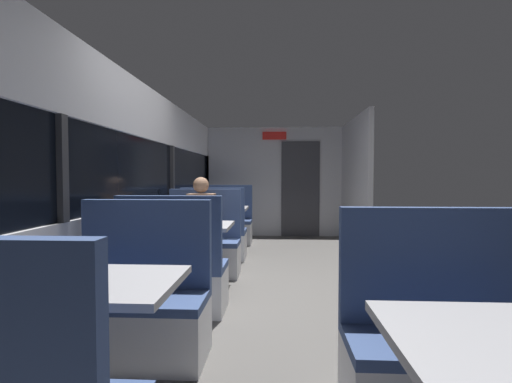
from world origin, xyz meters
TOP-DOWN VIEW (x-y plane):
  - ground_plane at (0.00, 0.00)m, footprint 3.30×9.20m
  - carriage_window_panel_left at (-1.45, 0.00)m, footprint 0.09×8.48m
  - carriage_end_bulkhead at (0.06, 4.19)m, footprint 2.90×0.11m
  - carriage_aisle_panel_right at (1.45, 3.00)m, footprint 0.08×2.40m
  - dining_table_near_window at (-0.89, -2.09)m, footprint 0.90×0.70m
  - bench_near_window_facing_entry at (-0.89, -1.39)m, footprint 0.95×0.50m
  - dining_table_mid_window at (-0.89, 0.21)m, footprint 0.90×0.70m
  - bench_mid_window_facing_end at (-0.89, -0.49)m, footprint 0.95×0.50m
  - bench_mid_window_facing_entry at (-0.89, 0.91)m, footprint 0.95×0.50m
  - dining_table_far_window at (-0.89, 2.52)m, footprint 0.90×0.70m
  - bench_far_window_facing_end at (-0.89, 1.82)m, footprint 0.95×0.50m
  - bench_far_window_facing_entry at (-0.89, 3.22)m, footprint 0.95×0.50m
  - bench_front_aisle_facing_entry at (0.89, -1.99)m, footprint 0.95×0.50m
  - seated_passenger at (-0.89, 0.84)m, footprint 0.47×0.55m

SIDE VIEW (x-z plane):
  - ground_plane at x=0.00m, z-range -0.02..0.00m
  - bench_near_window_facing_entry at x=-0.89m, z-range -0.22..0.88m
  - bench_mid_window_facing_end at x=-0.89m, z-range -0.22..0.88m
  - bench_mid_window_facing_entry at x=-0.89m, z-range -0.22..0.88m
  - bench_far_window_facing_end at x=-0.89m, z-range -0.22..0.88m
  - bench_far_window_facing_entry at x=-0.89m, z-range -0.22..0.88m
  - bench_front_aisle_facing_entry at x=0.89m, z-range -0.22..0.88m
  - seated_passenger at x=-0.89m, z-range -0.09..1.17m
  - dining_table_near_window at x=-0.89m, z-range 0.27..1.01m
  - dining_table_mid_window at x=-0.89m, z-range 0.27..1.01m
  - dining_table_far_window at x=-0.89m, z-range 0.27..1.01m
  - carriage_window_panel_left at x=-1.45m, z-range -0.04..2.26m
  - carriage_end_bulkhead at x=0.06m, z-range -0.01..2.29m
  - carriage_aisle_panel_right at x=1.45m, z-range 0.00..2.30m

